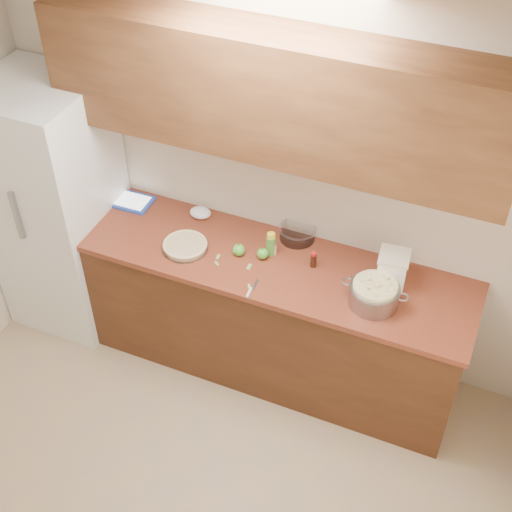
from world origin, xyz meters
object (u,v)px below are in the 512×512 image
at_px(colander, 374,294).
at_px(flour_canister, 392,269).
at_px(pie, 185,246).
at_px(tablet, 132,202).

relative_size(colander, flour_canister, 1.80).
distance_m(pie, colander, 1.19).
height_order(colander, flour_canister, flour_canister).
bearing_deg(flour_canister, pie, -170.87).
bearing_deg(colander, tablet, 170.85).
bearing_deg(colander, flour_canister, 76.74).
bearing_deg(pie, colander, -0.07).
height_order(pie, colander, colander).
height_order(pie, tablet, pie).
distance_m(colander, tablet, 1.75).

